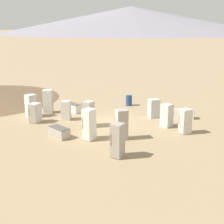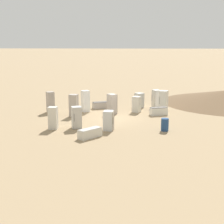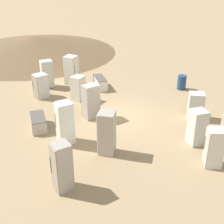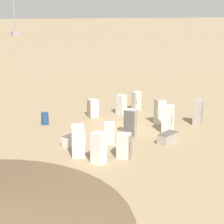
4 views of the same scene
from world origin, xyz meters
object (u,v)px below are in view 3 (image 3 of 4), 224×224
at_px(discarded_fridge_7, 62,167).
at_px(discarded_fridge_13, 197,127).
at_px(discarded_fridge_2, 196,106).
at_px(discarded_fridge_8, 91,101).
at_px(discarded_fridge_3, 78,88).
at_px(discarded_fridge_6, 71,70).
at_px(discarded_fridge_5, 100,83).
at_px(rusty_barrel, 182,82).
at_px(discarded_fridge_0, 65,123).
at_px(discarded_fridge_11, 47,74).
at_px(discarded_fridge_1, 107,133).
at_px(discarded_fridge_10, 214,148).
at_px(discarded_fridge_9, 41,86).
at_px(discarded_fridge_4, 38,122).

bearing_deg(discarded_fridge_7, discarded_fridge_13, -93.25).
height_order(discarded_fridge_2, discarded_fridge_8, discarded_fridge_8).
bearing_deg(discarded_fridge_3, discarded_fridge_6, 45.49).
bearing_deg(discarded_fridge_5, rusty_barrel, 161.24).
relative_size(discarded_fridge_0, discarded_fridge_7, 1.04).
xyz_separation_m(discarded_fridge_3, discarded_fridge_6, (-2.42, -0.85, 0.22)).
distance_m(discarded_fridge_2, rusty_barrel, 3.98).
bearing_deg(discarded_fridge_3, discarded_fridge_7, -147.53).
bearing_deg(discarded_fridge_11, discarded_fridge_2, 129.66).
distance_m(discarded_fridge_7, discarded_fridge_8, 5.58).
bearing_deg(discarded_fridge_2, discarded_fridge_5, 148.02).
xyz_separation_m(discarded_fridge_1, discarded_fridge_10, (0.58, 4.23, -0.12)).
height_order(discarded_fridge_2, discarded_fridge_9, discarded_fridge_9).
bearing_deg(discarded_fridge_5, discarded_fridge_9, 7.03).
xyz_separation_m(discarded_fridge_3, rusty_barrel, (-2.11, 6.11, -0.27)).
bearing_deg(discarded_fridge_10, discarded_fridge_7, 106.21).
bearing_deg(discarded_fridge_8, discarded_fridge_5, 48.76).
height_order(discarded_fridge_5, discarded_fridge_13, discarded_fridge_13).
bearing_deg(discarded_fridge_1, discarded_fridge_7, 159.43).
bearing_deg(discarded_fridge_3, discarded_fridge_9, 111.06).
xyz_separation_m(discarded_fridge_9, discarded_fridge_11, (-1.61, -0.05, 0.16)).
distance_m(discarded_fridge_5, rusty_barrel, 5.07).
relative_size(discarded_fridge_7, discarded_fridge_13, 1.17).
bearing_deg(discarded_fridge_2, discarded_fridge_8, -173.41).
xyz_separation_m(discarded_fridge_5, discarded_fridge_13, (6.14, 4.97, 0.46)).
height_order(discarded_fridge_9, discarded_fridge_11, discarded_fridge_11).
height_order(discarded_fridge_4, rusty_barrel, rusty_barrel).
bearing_deg(discarded_fridge_3, discarded_fridge_8, -127.76).
xyz_separation_m(discarded_fridge_4, discarded_fridge_10, (2.39, 7.70, 0.50)).
xyz_separation_m(discarded_fridge_8, discarded_fridge_9, (-2.33, -3.26, -0.18)).
height_order(discarded_fridge_7, discarded_fridge_9, discarded_fridge_7).
distance_m(discarded_fridge_0, discarded_fridge_3, 4.63).
relative_size(discarded_fridge_2, discarded_fridge_13, 0.88).
relative_size(discarded_fridge_5, discarded_fridge_8, 0.90).
relative_size(discarded_fridge_6, discarded_fridge_11, 1.08).
xyz_separation_m(discarded_fridge_0, discarded_fridge_6, (-7.04, -1.12, -0.04)).
bearing_deg(discarded_fridge_4, discarded_fridge_0, 122.09).
xyz_separation_m(discarded_fridge_2, discarded_fridge_6, (-4.27, -7.17, 0.23)).
distance_m(discarded_fridge_7, discarded_fridge_11, 10.01).
bearing_deg(discarded_fridge_5, discarded_fridge_2, 123.56).
bearing_deg(discarded_fridge_3, discarded_fridge_4, -174.57).
bearing_deg(discarded_fridge_13, discarded_fridge_0, -108.06).
relative_size(discarded_fridge_0, discarded_fridge_3, 1.35).
distance_m(discarded_fridge_1, discarded_fridge_11, 8.35).
distance_m(discarded_fridge_9, discarded_fridge_11, 1.62).
bearing_deg(discarded_fridge_11, rusty_barrel, 154.81).
bearing_deg(discarded_fridge_4, discarded_fridge_9, -98.21).
relative_size(discarded_fridge_2, discarded_fridge_5, 0.88).
bearing_deg(discarded_fridge_8, rusty_barrel, -1.30).
bearing_deg(discarded_fridge_4, rusty_barrel, -165.13).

